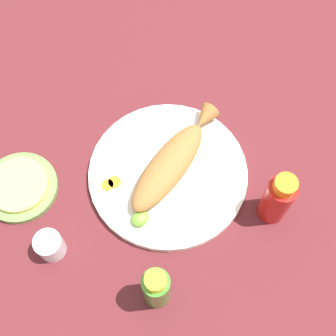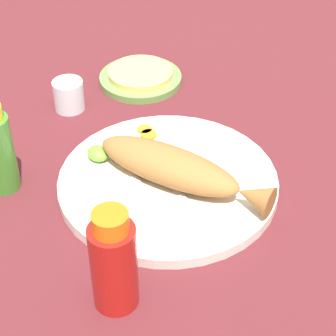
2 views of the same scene
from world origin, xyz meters
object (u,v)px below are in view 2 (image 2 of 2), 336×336
fried_fish (177,168)px  fork_near (189,214)px  tortilla_plate (141,79)px  main_plate (168,182)px  fork_far (158,216)px  salt_cup (69,97)px  hot_sauce_bottle_red (114,262)px

fried_fish → fork_near: fried_fish is taller
fork_near → tortilla_plate: 0.40m
main_plate → tortilla_plate: size_ratio=2.13×
fork_far → salt_cup: 0.35m
main_plate → fried_fish: fried_fish is taller
main_plate → fried_fish: 0.04m
fried_fish → tortilla_plate: bearing=-48.2°
fried_fish → fork_far: 0.09m
fork_near → salt_cup: size_ratio=2.75×
fried_fish → fork_far: fried_fish is taller
main_plate → tortilla_plate: bearing=-40.3°
fried_fish → fork_far: size_ratio=1.73×
salt_cup → tortilla_plate: size_ratio=0.35×
main_plate → fork_near: fork_near is taller
fried_fish → hot_sauce_bottle_red: size_ratio=1.94×
fried_fish → tortilla_plate: fried_fish is taller
main_plate → tortilla_plate: 0.32m
main_plate → fork_far: bearing=120.2°
fried_fish → salt_cup: 0.30m
hot_sauce_bottle_red → salt_cup: (0.37, -0.26, -0.05)m
fork_near → hot_sauce_bottle_red: hot_sauce_bottle_red is taller
fork_near → fried_fish: bearing=-179.8°
main_plate → hot_sauce_bottle_red: (-0.09, 0.21, 0.06)m
salt_cup → tortilla_plate: 0.16m
tortilla_plate → fried_fish: bearing=141.8°
tortilla_plate → hot_sauce_bottle_red: bearing=128.7°
salt_cup → main_plate: bearing=169.3°
hot_sauce_bottle_red → fork_near: bearing=-84.8°
main_plate → fork_far: size_ratio=2.01×
main_plate → fork_far: fork_far is taller
fried_fish → fork_near: bearing=132.8°
main_plate → salt_cup: bearing=-10.7°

